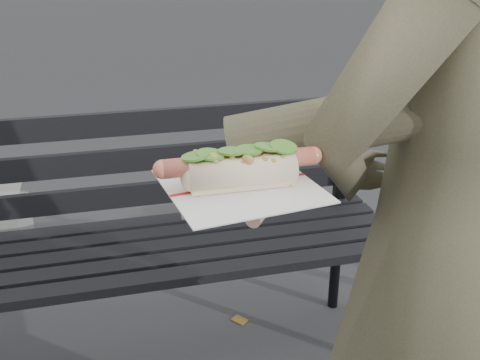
% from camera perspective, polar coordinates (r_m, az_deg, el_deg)
% --- Properties ---
extents(park_bench, '(1.50, 0.44, 0.88)m').
position_cam_1_polar(park_bench, '(1.88, -7.99, -4.28)').
color(park_bench, black).
rests_on(park_bench, ground).
extents(person, '(0.73, 0.58, 1.73)m').
position_cam_1_polar(person, '(1.07, 19.83, -7.29)').
color(person, '#494331').
rests_on(person, ground).
extents(held_hotdog, '(0.63, 0.31, 0.20)m').
position_cam_1_polar(held_hotdog, '(0.84, 11.71, 5.00)').
color(held_hotdog, '#494331').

